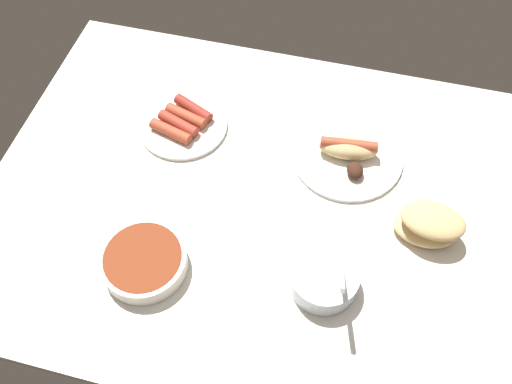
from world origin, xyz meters
TOP-DOWN VIEW (x-y plane):
  - ground_plane at (0.00, 0.00)cm, footprint 120.00×90.00cm
  - bread_stack at (34.89, 0.34)cm, footprint 14.09×9.91cm
  - plate_sausages at (-23.05, 15.29)cm, footprint 21.14×21.14cm
  - bowl_coleslaw at (16.29, -16.45)cm, footprint 13.57×14.13cm
  - bowl_chili at (-18.84, -21.31)cm, footprint 17.13×17.13cm
  - plate_hotdog_assembled at (16.06, 15.62)cm, footprint 25.51×25.51cm

SIDE VIEW (x-z plane):
  - ground_plane at x=0.00cm, z-range -3.00..0.00cm
  - plate_sausages at x=-23.05cm, z-range -0.61..2.98cm
  - plate_hotdog_assembled at x=16.06cm, z-range -1.13..4.48cm
  - bowl_chili at x=-18.84cm, z-range 0.22..4.41cm
  - bowl_coleslaw at x=16.29cm, z-range -4.42..10.27cm
  - bread_stack at x=34.89cm, z-range 0.00..7.20cm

